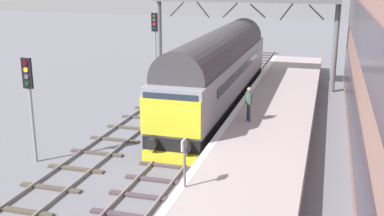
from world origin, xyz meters
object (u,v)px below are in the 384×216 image
at_px(waiting_passenger, 249,101).
at_px(signal_post_mid, 155,39).
at_px(diesel_locomotive, 219,68).
at_px(platform_number_sign, 184,155).
at_px(signal_post_near, 30,95).

bearing_deg(waiting_passenger, signal_post_mid, 16.69).
bearing_deg(diesel_locomotive, platform_number_sign, -81.84).
bearing_deg(signal_post_near, signal_post_mid, 90.00).
height_order(diesel_locomotive, signal_post_near, diesel_locomotive).
bearing_deg(platform_number_sign, diesel_locomotive, 98.16).
bearing_deg(platform_number_sign, waiting_passenger, 84.20).
xyz_separation_m(signal_post_near, waiting_passenger, (8.30, 5.22, -0.96)).
height_order(signal_post_mid, platform_number_sign, signal_post_mid).
xyz_separation_m(signal_post_near, signal_post_mid, (0.00, 14.87, 0.41)).
relative_size(signal_post_mid, waiting_passenger, 3.16).
relative_size(signal_post_near, platform_number_sign, 2.73).
relative_size(diesel_locomotive, signal_post_mid, 3.49).
xyz_separation_m(diesel_locomotive, signal_post_mid, (-5.65, 4.62, 0.88)).
distance_m(diesel_locomotive, signal_post_mid, 7.35).
height_order(diesel_locomotive, signal_post_mid, signal_post_mid).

